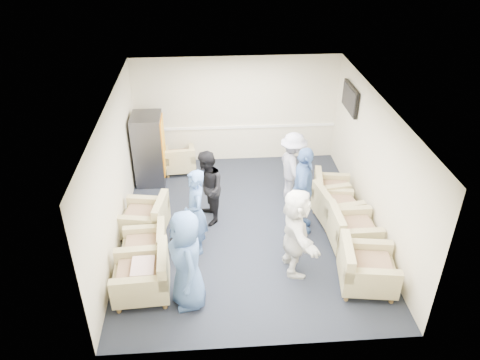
{
  "coord_description": "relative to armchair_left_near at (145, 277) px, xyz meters",
  "views": [
    {
      "loc": [
        -0.69,
        -7.74,
        5.82
      ],
      "look_at": [
        -0.12,
        0.2,
        1.02
      ],
      "focal_mm": 35.0,
      "sensor_mm": 36.0,
      "label": 1
    }
  ],
  "objects": [
    {
      "name": "tv",
      "position": [
        4.3,
        3.55,
        1.68
      ],
      "size": [
        0.1,
        1.0,
        0.58
      ],
      "color": "black",
      "rests_on": "right_wall"
    },
    {
      "name": "person_back_right",
      "position": [
        2.96,
        2.77,
        0.43
      ],
      "size": [
        0.8,
        1.14,
        1.6
      ],
      "primitive_type": "imported",
      "rotation": [
        0.0,
        0.0,
        1.78
      ],
      "color": "silver",
      "rests_on": "floor"
    },
    {
      "name": "ceiling",
      "position": [
        1.86,
        1.75,
        2.33
      ],
      "size": [
        6.0,
        6.0,
        0.0
      ],
      "primitive_type": "plane",
      "rotation": [
        3.14,
        0.0,
        0.0
      ],
      "color": "silver",
      "rests_on": "back_wall"
    },
    {
      "name": "person_front_left",
      "position": [
        0.73,
        -0.24,
        0.53
      ],
      "size": [
        0.76,
        0.99,
        1.79
      ],
      "primitive_type": "imported",
      "rotation": [
        0.0,
        0.0,
        -1.33
      ],
      "color": "#4365A1",
      "rests_on": "floor"
    },
    {
      "name": "pillow",
      "position": [
        -0.02,
        -0.0,
        0.19
      ],
      "size": [
        0.39,
        0.5,
        0.14
      ],
      "primitive_type": "cube",
      "rotation": [
        0.0,
        0.0,
        -1.54
      ],
      "color": "silver",
      "rests_on": "armchair_left_near"
    },
    {
      "name": "vending_machine",
      "position": [
        -0.23,
        3.79,
        0.47
      ],
      "size": [
        0.68,
        0.8,
        1.68
      ],
      "color": "#4C4C53",
      "rests_on": "floor"
    },
    {
      "name": "front_wall",
      "position": [
        1.86,
        -1.25,
        0.98
      ],
      "size": [
        5.0,
        0.02,
        2.7
      ],
      "primitive_type": "cube",
      "color": "beige",
      "rests_on": "floor"
    },
    {
      "name": "chair_rail",
      "position": [
        1.86,
        4.73,
        0.53
      ],
      "size": [
        4.98,
        0.04,
        0.06
      ],
      "primitive_type": "cube",
      "color": "white",
      "rests_on": "back_wall"
    },
    {
      "name": "armchair_right_midnear",
      "position": [
        3.8,
        1.02,
        -0.02
      ],
      "size": [
        0.89,
        0.89,
        0.7
      ],
      "rotation": [
        0.0,
        0.0,
        1.58
      ],
      "color": "tan",
      "rests_on": "floor"
    },
    {
      "name": "armchair_right_near",
      "position": [
        3.73,
        -0.08,
        -0.0
      ],
      "size": [
        1.05,
        1.05,
        0.74
      ],
      "rotation": [
        0.0,
        0.0,
        1.43
      ],
      "color": "tan",
      "rests_on": "floor"
    },
    {
      "name": "armchair_right_midfar",
      "position": [
        3.71,
        1.87,
        -0.03
      ],
      "size": [
        0.97,
        0.97,
        0.68
      ],
      "rotation": [
        0.0,
        0.0,
        1.73
      ],
      "color": "tan",
      "rests_on": "floor"
    },
    {
      "name": "person_mid_right",
      "position": [
        2.95,
        1.62,
        0.56
      ],
      "size": [
        0.67,
        1.16,
        1.85
      ],
      "primitive_type": "imported",
      "rotation": [
        0.0,
        0.0,
        1.36
      ],
      "color": "#4365A1",
      "rests_on": "floor"
    },
    {
      "name": "person_front_right",
      "position": [
        2.61,
        0.44,
        0.47
      ],
      "size": [
        0.58,
        1.58,
        1.68
      ],
      "primitive_type": "imported",
      "rotation": [
        0.0,
        0.0,
        1.62
      ],
      "color": "white",
      "rests_on": "floor"
    },
    {
      "name": "left_wall",
      "position": [
        -0.64,
        1.75,
        0.98
      ],
      "size": [
        0.02,
        6.0,
        2.7
      ],
      "primitive_type": "cube",
      "color": "beige",
      "rests_on": "floor"
    },
    {
      "name": "armchair_left_mid",
      "position": [
        -0.05,
        0.82,
        -0.05
      ],
      "size": [
        0.83,
        0.83,
        0.63
      ],
      "rotation": [
        0.0,
        0.0,
        -1.53
      ],
      "color": "tan",
      "rests_on": "floor"
    },
    {
      "name": "back_wall",
      "position": [
        1.86,
        4.75,
        0.98
      ],
      "size": [
        5.0,
        0.02,
        2.7
      ],
      "primitive_type": "cube",
      "color": "beige",
      "rests_on": "floor"
    },
    {
      "name": "right_wall",
      "position": [
        4.36,
        1.75,
        0.98
      ],
      "size": [
        0.02,
        6.0,
        2.7
      ],
      "primitive_type": "cube",
      "color": "beige",
      "rests_on": "floor"
    },
    {
      "name": "backpack",
      "position": [
        0.48,
        1.22,
        -0.13
      ],
      "size": [
        0.28,
        0.2,
        0.47
      ],
      "rotation": [
        0.0,
        0.0,
        0.01
      ],
      "color": "black",
      "rests_on": "floor"
    },
    {
      "name": "armchair_corner",
      "position": [
        0.42,
        4.17,
        -0.07
      ],
      "size": [
        0.82,
        0.82,
        0.61
      ],
      "rotation": [
        0.0,
        0.0,
        3.22
      ],
      "color": "tan",
      "rests_on": "floor"
    },
    {
      "name": "armchair_left_far",
      "position": [
        -0.13,
        1.7,
        -0.03
      ],
      "size": [
        0.99,
        0.99,
        0.69
      ],
      "rotation": [
        0.0,
        0.0,
        -1.74
      ],
      "color": "tan",
      "rests_on": "floor"
    },
    {
      "name": "person_mid_left",
      "position": [
        0.86,
        1.13,
        0.49
      ],
      "size": [
        0.53,
        0.7,
        1.72
      ],
      "primitive_type": "imported",
      "rotation": [
        0.0,
        0.0,
        -1.36
      ],
      "color": "#4365A1",
      "rests_on": "floor"
    },
    {
      "name": "person_back_left",
      "position": [
        1.08,
        2.04,
        0.43
      ],
      "size": [
        0.77,
        0.9,
        1.6
      ],
      "primitive_type": "imported",
      "rotation": [
        0.0,
        0.0,
        -1.34
      ],
      "color": "black",
      "rests_on": "floor"
    },
    {
      "name": "armchair_left_near",
      "position": [
        0.0,
        0.0,
        0.0
      ],
      "size": [
        0.97,
        0.97,
        0.74
      ],
      "rotation": [
        0.0,
        0.0,
        -1.52
      ],
      "color": "tan",
      "rests_on": "floor"
    },
    {
      "name": "floor",
      "position": [
        1.86,
        1.75,
        -0.37
      ],
      "size": [
        6.0,
        6.0,
        0.0
      ],
      "primitive_type": "plane",
      "color": "black",
      "rests_on": "ground"
    },
    {
      "name": "armchair_right_far",
      "position": [
        3.77,
        2.5,
        -0.06
      ],
      "size": [
        0.89,
        0.89,
        0.63
      ],
      "rotation": [
        0.0,
        0.0,
        1.41
      ],
      "color": "tan",
      "rests_on": "floor"
    }
  ]
}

